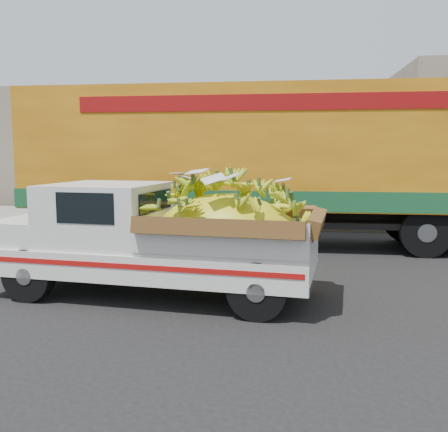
# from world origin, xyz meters

# --- Properties ---
(ground) EXTENTS (100.00, 100.00, 0.00)m
(ground) POSITION_xyz_m (0.00, 0.00, 0.00)
(ground) COLOR black
(ground) RESTS_ON ground
(curb) EXTENTS (60.00, 0.25, 0.15)m
(curb) POSITION_xyz_m (0.00, 7.31, 0.07)
(curb) COLOR gray
(curb) RESTS_ON ground
(sidewalk) EXTENTS (60.00, 4.00, 0.14)m
(sidewalk) POSITION_xyz_m (0.00, 9.41, 0.07)
(sidewalk) COLOR gray
(sidewalk) RESTS_ON ground
(building_left) EXTENTS (18.00, 6.00, 5.00)m
(building_left) POSITION_xyz_m (-8.00, 15.31, 2.50)
(building_left) COLOR gray
(building_left) RESTS_ON ground
(pickup_truck) EXTENTS (5.25, 2.44, 1.78)m
(pickup_truck) POSITION_xyz_m (0.34, 0.16, 0.95)
(pickup_truck) COLOR black
(pickup_truck) RESTS_ON ground
(semi_trailer) EXTENTS (12.01, 2.61, 3.80)m
(semi_trailer) POSITION_xyz_m (1.57, 4.86, 2.12)
(semi_trailer) COLOR black
(semi_trailer) RESTS_ON ground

